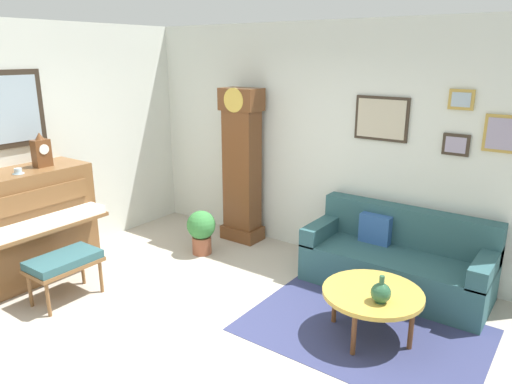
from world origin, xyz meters
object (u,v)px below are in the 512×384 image
at_px(mantel_clock, 41,151).
at_px(couch, 397,260).
at_px(green_jug, 381,293).
at_px(piano, 25,226).
at_px(piano_bench, 64,263).
at_px(grandfather_clock, 242,170).
at_px(coffee_table, 373,294).
at_px(teacup, 18,172).
at_px(potted_plant, 201,229).

bearing_deg(mantel_clock, couch, 28.92).
bearing_deg(mantel_clock, green_jug, 11.20).
height_order(piano, piano_bench, piano).
height_order(grandfather_clock, couch, grandfather_clock).
distance_m(piano_bench, green_jug, 3.10).
distance_m(piano, coffee_table, 3.74).
xyz_separation_m(couch, green_jug, (0.26, -1.16, 0.21)).
relative_size(coffee_table, teacup, 7.59).
bearing_deg(teacup, couch, 33.91).
distance_m(grandfather_clock, couch, 2.29).
xyz_separation_m(mantel_clock, green_jug, (3.67, 0.73, -0.88)).
relative_size(piano, grandfather_clock, 0.71).
distance_m(mantel_clock, teacup, 0.38).
bearing_deg(mantel_clock, potted_plant, 50.34).
relative_size(grandfather_clock, teacup, 17.50).
xyz_separation_m(piano, coffee_table, (3.55, 1.16, -0.22)).
relative_size(grandfather_clock, mantel_clock, 5.34).
bearing_deg(grandfather_clock, potted_plant, -99.28).
distance_m(grandfather_clock, green_jug, 2.81).
distance_m(piano_bench, coffee_table, 3.04).
height_order(couch, mantel_clock, mantel_clock).
bearing_deg(potted_plant, mantel_clock, -129.66).
bearing_deg(green_jug, teacup, -163.38).
distance_m(piano_bench, teacup, 1.08).
bearing_deg(teacup, piano, 157.39).
relative_size(mantel_clock, potted_plant, 0.68).
bearing_deg(green_jug, coffee_table, 130.99).
bearing_deg(potted_plant, piano_bench, -101.39).
bearing_deg(grandfather_clock, mantel_clock, -121.01).
height_order(grandfather_clock, mantel_clock, grandfather_clock).
height_order(grandfather_clock, coffee_table, grandfather_clock).
bearing_deg(potted_plant, couch, 13.44).
bearing_deg(piano, grandfather_clock, 62.25).
bearing_deg(grandfather_clock, teacup, -115.21).
xyz_separation_m(couch, potted_plant, (-2.30, -0.55, 0.01)).
distance_m(piano, mantel_clock, 0.83).
xyz_separation_m(grandfather_clock, green_jug, (2.45, -1.30, -0.44)).
bearing_deg(piano, potted_plant, 55.74).
bearing_deg(piano, mantel_clock, 89.49).
bearing_deg(potted_plant, coffee_table, -10.74).
height_order(piano, grandfather_clock, grandfather_clock).
distance_m(piano, piano_bench, 0.80).
relative_size(piano_bench, potted_plant, 1.25).
height_order(teacup, green_jug, teacup).
distance_m(piano, couch, 4.06).
distance_m(coffee_table, green_jug, 0.22).
xyz_separation_m(grandfather_clock, potted_plant, (-0.11, -0.69, -0.64)).
xyz_separation_m(coffee_table, potted_plant, (-2.44, 0.46, -0.08)).
bearing_deg(grandfather_clock, green_jug, -27.90).
height_order(coffee_table, green_jug, green_jug).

